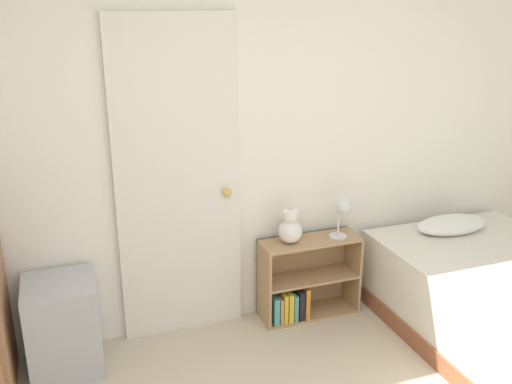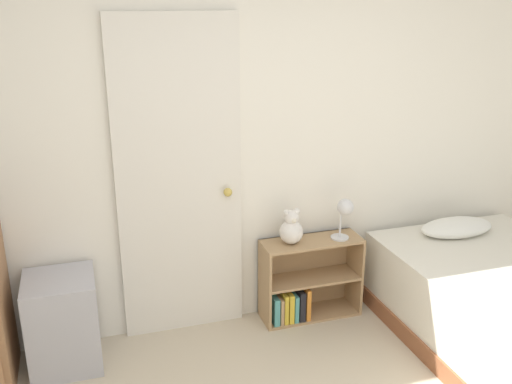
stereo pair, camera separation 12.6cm
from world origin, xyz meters
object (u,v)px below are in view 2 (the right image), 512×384
Objects in this scene: bookshelf at (304,285)px; teddy_bear at (291,229)px; storage_bin at (63,322)px; desk_lamp at (345,211)px.

teddy_bear reaches higher than bookshelf.
storage_bin is at bearing -176.99° from teddy_bear.
desk_lamp is (0.37, -0.04, 0.10)m from teddy_bear.
storage_bin is 1.92m from desk_lamp.
desk_lamp reaches higher than storage_bin.
storage_bin is 2.01× the size of desk_lamp.
storage_bin is 2.37× the size of teddy_bear.
teddy_bear reaches higher than storage_bin.
storage_bin reaches higher than bookshelf.
desk_lamp reaches higher than bookshelf.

